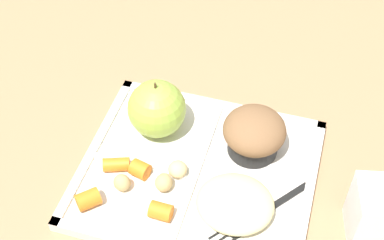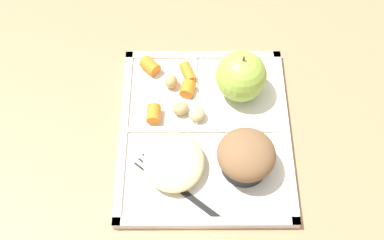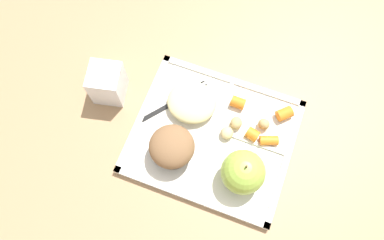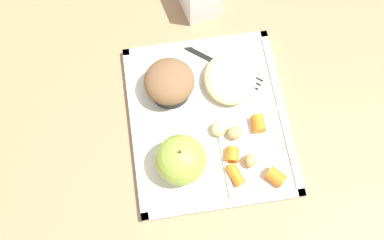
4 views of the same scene
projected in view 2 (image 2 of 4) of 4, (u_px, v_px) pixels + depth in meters
name	position (u px, v px, depth m)	size (l,w,h in m)	color
ground	(204.00, 134.00, 0.83)	(6.00, 6.00, 0.00)	#997551
lunch_tray	(204.00, 132.00, 0.82)	(0.33, 0.29, 0.02)	silver
green_apple	(241.00, 76.00, 0.82)	(0.09, 0.09, 0.10)	#93B742
bran_muffin	(246.00, 157.00, 0.75)	(0.09, 0.09, 0.07)	black
carrot_slice_tilted	(150.00, 66.00, 0.87)	(0.02, 0.02, 0.03)	orange
carrot_slice_small	(154.00, 114.00, 0.82)	(0.02, 0.02, 0.03)	orange
carrot_slice_back	(188.00, 73.00, 0.86)	(0.02, 0.02, 0.04)	orange
carrot_slice_near_corner	(188.00, 89.00, 0.84)	(0.02, 0.02, 0.03)	orange
potato_chunk_corner	(171.00, 81.00, 0.85)	(0.02, 0.02, 0.03)	tan
potato_chunk_wedge	(197.00, 114.00, 0.82)	(0.03, 0.03, 0.02)	tan
potato_chunk_golden	(181.00, 108.00, 0.82)	(0.03, 0.02, 0.02)	tan
egg_noodle_pile	(174.00, 162.00, 0.77)	(0.11, 0.10, 0.04)	beige
meatball_center	(175.00, 169.00, 0.76)	(0.03, 0.03, 0.03)	brown
meatball_front	(176.00, 163.00, 0.77)	(0.03, 0.03, 0.03)	brown
meatball_side	(175.00, 163.00, 0.77)	(0.03, 0.03, 0.03)	brown
plastic_fork	(173.00, 184.00, 0.77)	(0.12, 0.14, 0.00)	black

